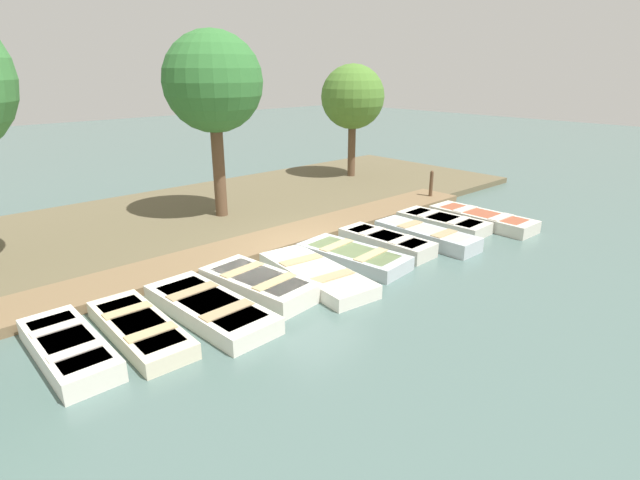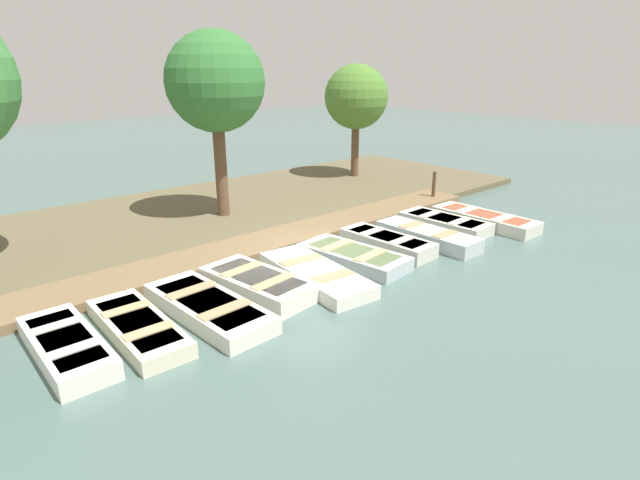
% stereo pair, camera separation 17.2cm
% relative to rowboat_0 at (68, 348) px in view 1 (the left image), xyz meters
% --- Properties ---
extents(ground_plane, '(80.00, 80.00, 0.00)m').
position_rel_rowboat_0_xyz_m(ground_plane, '(-0.84, 6.38, -0.20)').
color(ground_plane, '#4C6660').
extents(shore_bank, '(8.00, 24.00, 0.21)m').
position_rel_rowboat_0_xyz_m(shore_bank, '(-5.84, 6.38, -0.09)').
color(shore_bank, brown).
rests_on(shore_bank, ground_plane).
extents(dock_walkway, '(1.53, 15.30, 0.22)m').
position_rel_rowboat_0_xyz_m(dock_walkway, '(-2.27, 6.38, -0.09)').
color(dock_walkway, brown).
rests_on(dock_walkway, ground_plane).
extents(rowboat_0, '(2.69, 0.96, 0.40)m').
position_rel_rowboat_0_xyz_m(rowboat_0, '(0.00, 0.00, 0.00)').
color(rowboat_0, silver).
rests_on(rowboat_0, ground_plane).
extents(rowboat_1, '(2.91, 1.03, 0.34)m').
position_rel_rowboat_0_xyz_m(rowboat_1, '(0.10, 1.21, -0.03)').
color(rowboat_1, beige).
rests_on(rowboat_1, ground_plane).
extents(rowboat_2, '(3.26, 1.34, 0.37)m').
position_rel_rowboat_0_xyz_m(rowboat_2, '(0.28, 2.58, -0.02)').
color(rowboat_2, silver).
rests_on(rowboat_2, ground_plane).
extents(rowboat_3, '(2.82, 1.53, 0.44)m').
position_rel_rowboat_0_xyz_m(rowboat_3, '(0.05, 3.93, 0.02)').
color(rowboat_3, silver).
rests_on(rowboat_3, ground_plane).
extents(rowboat_4, '(3.36, 1.54, 0.34)m').
position_rel_rowboat_0_xyz_m(rowboat_4, '(0.39, 5.33, -0.03)').
color(rowboat_4, silver).
rests_on(rowboat_4, ground_plane).
extents(rowboat_5, '(2.98, 1.55, 0.37)m').
position_rel_rowboat_0_xyz_m(rowboat_5, '(0.19, 6.78, -0.02)').
color(rowboat_5, '#B2BCC1').
rests_on(rowboat_5, ground_plane).
extents(rowboat_6, '(2.74, 1.06, 0.42)m').
position_rel_rowboat_0_xyz_m(rowboat_6, '(0.09, 8.18, 0.01)').
color(rowboat_6, beige).
rests_on(rowboat_6, ground_plane).
extents(rowboat_7, '(3.07, 0.98, 0.42)m').
position_rel_rowboat_0_xyz_m(rowboat_7, '(0.49, 9.44, 0.01)').
color(rowboat_7, '#B2BCC1').
rests_on(rowboat_7, ground_plane).
extents(rowboat_8, '(2.80, 1.22, 0.38)m').
position_rel_rowboat_0_xyz_m(rowboat_8, '(0.05, 10.91, -0.01)').
color(rowboat_8, beige).
rests_on(rowboat_8, ground_plane).
extents(rowboat_9, '(3.32, 1.11, 0.40)m').
position_rel_rowboat_0_xyz_m(rowboat_9, '(0.65, 12.14, -0.00)').
color(rowboat_9, beige).
rests_on(rowboat_9, ground_plane).
extents(mooring_post_far, '(0.13, 0.13, 1.17)m').
position_rel_rowboat_0_xyz_m(mooring_post_far, '(-2.15, 13.29, 0.39)').
color(mooring_post_far, brown).
rests_on(mooring_post_far, ground_plane).
extents(park_tree_left, '(2.97, 2.97, 5.80)m').
position_rel_rowboat_0_xyz_m(park_tree_left, '(-5.18, 6.24, 4.07)').
color(park_tree_left, brown).
rests_on(park_tree_left, ground_plane).
extents(park_tree_center, '(2.65, 2.65, 4.87)m').
position_rel_rowboat_0_xyz_m(park_tree_center, '(-6.68, 13.73, 3.32)').
color(park_tree_center, brown).
rests_on(park_tree_center, ground_plane).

